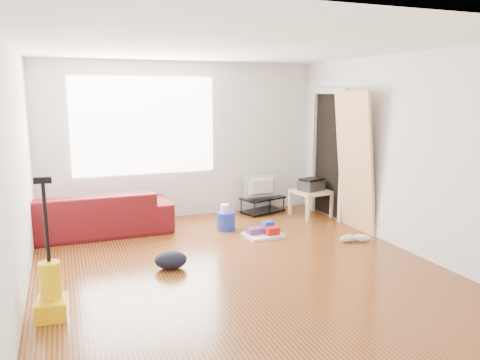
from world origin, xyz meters
name	(u,v)px	position (x,y,z in m)	size (l,w,h in m)	color
room	(238,159)	(0.07, 0.15, 1.25)	(4.51, 5.01, 2.51)	#482712
sofa	(97,234)	(-1.44, 1.95, 0.00)	(2.13, 0.83, 0.62)	#4C0A17
tv_stand	(263,204)	(1.30, 2.22, 0.14)	(0.80, 0.60, 0.27)	black
tv	(263,187)	(1.30, 2.22, 0.45)	(0.63, 0.08, 0.36)	black
side_table	(311,194)	(1.95, 1.74, 0.36)	(0.60, 0.60, 0.43)	beige
printer	(311,185)	(1.95, 1.74, 0.53)	(0.45, 0.39, 0.20)	#252525
bucket	(226,230)	(0.38, 1.49, 0.00)	(0.27, 0.27, 0.27)	#1B31A2
toilet_paper	(225,217)	(0.37, 1.50, 0.19)	(0.13, 0.13, 0.12)	silver
cleaning_tray	(264,232)	(0.78, 1.00, 0.06)	(0.54, 0.45, 0.18)	silver
backpack	(171,268)	(-0.73, 0.24, 0.00)	(0.37, 0.30, 0.20)	black
sneakers	(355,238)	(1.83, 0.31, 0.05)	(0.46, 0.23, 0.10)	silver
vacuum	(51,292)	(-2.00, -0.54, 0.24)	(0.29, 0.33, 1.28)	#E7B609
door_panel	(352,230)	(2.13, 0.81, 0.00)	(0.04, 0.82, 2.05)	tan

